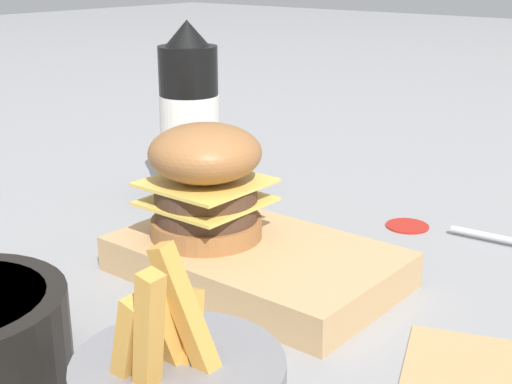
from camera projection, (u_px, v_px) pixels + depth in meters
ground_plane at (270, 256)px, 0.70m from camera, size 6.00×6.00×0.00m
serving_board at (256, 261)px, 0.64m from camera, size 0.25×0.16×0.03m
burger at (206, 181)px, 0.64m from camera, size 0.10×0.10×0.11m
ketchup_bottle at (190, 120)px, 0.84m from camera, size 0.07×0.07×0.21m
ketchup_puddle at (407, 225)px, 0.77m from camera, size 0.05×0.05×0.00m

